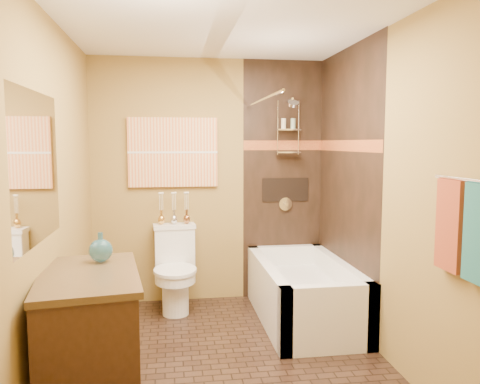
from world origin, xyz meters
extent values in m
plane|color=black|center=(0.00, 0.00, 0.00)|extent=(3.00, 3.00, 0.00)
cube|color=olive|center=(-1.20, 0.00, 1.25)|extent=(0.02, 3.00, 2.50)
cube|color=olive|center=(1.20, 0.00, 1.25)|extent=(0.02, 3.00, 2.50)
cube|color=olive|center=(0.00, 1.50, 1.25)|extent=(2.40, 0.02, 2.50)
cube|color=olive|center=(0.00, -1.50, 1.25)|extent=(2.40, 0.02, 2.50)
plane|color=silver|center=(0.00, 0.00, 2.50)|extent=(3.00, 3.00, 0.00)
cube|color=black|center=(0.78, 1.49, 1.25)|extent=(0.85, 0.01, 2.50)
cube|color=black|center=(1.19, 0.75, 1.25)|extent=(0.01, 1.50, 2.50)
cube|color=maroon|center=(0.78, 1.48, 1.62)|extent=(0.85, 0.01, 0.10)
cube|color=maroon|center=(1.18, 0.75, 1.62)|extent=(0.01, 1.50, 0.10)
cube|color=black|center=(0.80, 1.48, 1.15)|extent=(0.50, 0.01, 0.25)
cylinder|color=silver|center=(0.80, 1.35, 2.08)|extent=(0.02, 0.26, 0.02)
cylinder|color=silver|center=(0.80, 1.20, 2.03)|extent=(0.11, 0.11, 0.09)
cylinder|color=silver|center=(0.80, 1.47, 1.00)|extent=(0.14, 0.02, 0.14)
cylinder|color=silver|center=(0.40, 0.75, 2.02)|extent=(0.03, 1.55, 0.03)
cylinder|color=silver|center=(1.15, -1.05, 1.45)|extent=(0.02, 0.55, 0.02)
cube|color=#1B5A53|center=(1.16, -1.18, 1.18)|extent=(0.05, 0.22, 0.52)
cube|color=maroon|center=(1.16, -0.92, 1.18)|extent=(0.05, 0.22, 0.52)
cube|color=orange|center=(-0.37, 1.48, 1.55)|extent=(0.90, 0.04, 0.70)
cube|color=white|center=(-1.19, -0.42, 1.50)|extent=(0.01, 1.00, 0.90)
cube|color=white|center=(0.80, 0.05, 0.28)|extent=(0.80, 0.10, 0.55)
cube|color=white|center=(0.80, 1.45, 0.28)|extent=(0.80, 0.10, 0.55)
cube|color=white|center=(0.45, 0.75, 0.28)|extent=(0.10, 1.50, 0.55)
cube|color=white|center=(1.15, 0.75, 0.28)|extent=(0.10, 1.50, 0.55)
cube|color=white|center=(0.80, 0.75, 0.17)|extent=(0.64, 1.34, 0.35)
cube|color=white|center=(-0.37, 1.39, 0.59)|extent=(0.41, 0.21, 0.40)
cube|color=white|center=(-0.37, 1.39, 0.81)|extent=(0.43, 0.23, 0.04)
cylinder|color=white|center=(-0.37, 1.08, 0.20)|extent=(0.25, 0.25, 0.40)
cylinder|color=white|center=(-0.37, 1.08, 0.38)|extent=(0.39, 0.39, 0.10)
cylinder|color=white|center=(-0.37, 1.08, 0.43)|extent=(0.41, 0.41, 0.03)
cube|color=black|center=(-0.92, -0.42, 0.41)|extent=(0.68, 0.98, 0.81)
cube|color=black|center=(-0.91, -0.42, 0.83)|extent=(0.71, 1.03, 0.04)
camera|label=1|loc=(-0.41, -3.33, 1.64)|focal=35.00mm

